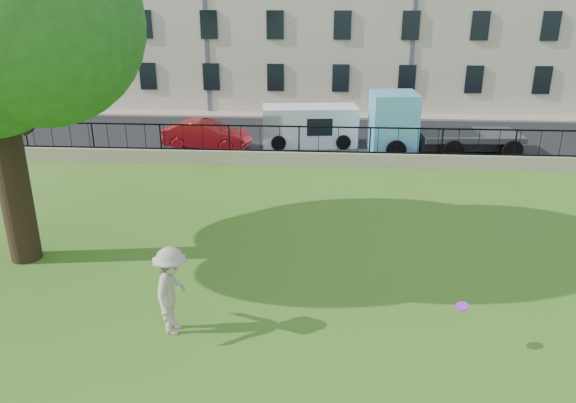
# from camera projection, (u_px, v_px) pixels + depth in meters

# --- Properties ---
(ground) EXTENTS (120.00, 120.00, 0.00)m
(ground) POSITION_uv_depth(u_px,v_px,m) (273.00, 316.00, 13.05)
(ground) COLOR #3D721B
(ground) RESTS_ON ground
(retaining_wall) EXTENTS (50.00, 0.40, 0.60)m
(retaining_wall) POSITION_uv_depth(u_px,v_px,m) (299.00, 158.00, 24.14)
(retaining_wall) COLOR gray
(retaining_wall) RESTS_ON ground
(iron_railing) EXTENTS (50.00, 0.05, 1.13)m
(iron_railing) POSITION_uv_depth(u_px,v_px,m) (299.00, 139.00, 23.84)
(iron_railing) COLOR black
(iron_railing) RESTS_ON retaining_wall
(street) EXTENTS (60.00, 9.00, 0.01)m
(street) POSITION_uv_depth(u_px,v_px,m) (303.00, 138.00, 28.63)
(street) COLOR black
(street) RESTS_ON ground
(sidewalk) EXTENTS (60.00, 1.40, 0.12)m
(sidewalk) POSITION_uv_depth(u_px,v_px,m) (307.00, 116.00, 33.46)
(sidewalk) COLOR gray
(sidewalk) RESTS_ON ground
(man) EXTENTS (0.81, 1.34, 2.02)m
(man) POSITION_uv_depth(u_px,v_px,m) (172.00, 291.00, 12.14)
(man) COLOR #B6A894
(man) RESTS_ON ground
(frisbee) EXTENTS (0.28, 0.28, 0.12)m
(frisbee) POSITION_uv_depth(u_px,v_px,m) (462.00, 306.00, 11.47)
(frisbee) COLOR purple
(red_sedan) EXTENTS (4.19, 1.91, 1.33)m
(red_sedan) POSITION_uv_depth(u_px,v_px,m) (207.00, 135.00, 26.54)
(red_sedan) COLOR #A5141C
(red_sedan) RESTS_ON street
(white_van) EXTENTS (4.68, 2.26, 1.89)m
(white_van) POSITION_uv_depth(u_px,v_px,m) (310.00, 126.00, 27.06)
(white_van) COLOR white
(white_van) RESTS_ON street
(blue_truck) EXTENTS (6.78, 2.78, 2.79)m
(blue_truck) POSITION_uv_depth(u_px,v_px,m) (444.00, 123.00, 25.58)
(blue_truck) COLOR #63BBE8
(blue_truck) RESTS_ON street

